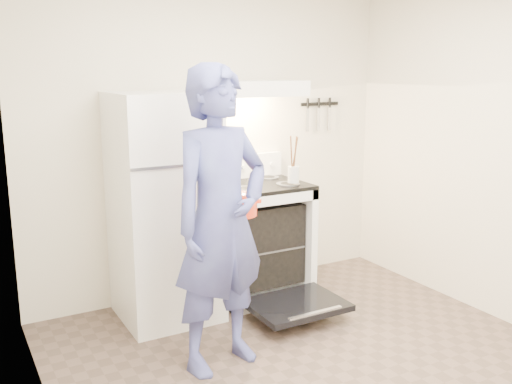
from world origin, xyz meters
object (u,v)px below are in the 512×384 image
tea_kettle (228,168)px  dutch_oven (237,206)px  refrigerator (164,208)px  stove_body (258,241)px  person (221,221)px

tea_kettle → dutch_oven: bearing=-112.5°
tea_kettle → refrigerator: bearing=-168.9°
stove_body → refrigerator: bearing=-178.2°
person → dutch_oven: bearing=29.7°
stove_body → person: (-0.76, -0.90, 0.49)m
person → stove_body: bearing=36.7°
refrigerator → person: size_ratio=0.89×
refrigerator → tea_kettle: refrigerator is taller
person → dutch_oven: 0.30m
refrigerator → person: 0.88m
dutch_oven → person: bearing=-137.4°
tea_kettle → person: person is taller
refrigerator → person: bearing=-86.9°
dutch_oven → stove_body: bearing=51.9°
refrigerator → dutch_oven: refrigerator is taller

